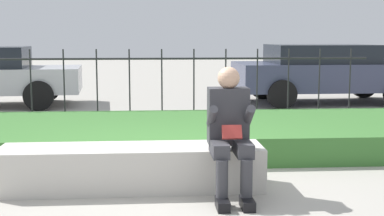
{
  "coord_description": "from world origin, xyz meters",
  "views": [
    {
      "loc": [
        -0.16,
        -5.21,
        1.52
      ],
      "look_at": [
        0.29,
        0.73,
        0.71
      ],
      "focal_mm": 50.0,
      "sensor_mm": 36.0,
      "label": 1
    }
  ],
  "objects": [
    {
      "name": "grass_berm",
      "position": [
        0.0,
        1.92,
        0.17
      ],
      "size": [
        8.79,
        2.44,
        0.35
      ],
      "color": "#3D7533",
      "rests_on": "ground_plane"
    },
    {
      "name": "stone_bench",
      "position": [
        -0.37,
        0.0,
        0.19
      ],
      "size": [
        2.6,
        0.59,
        0.43
      ],
      "color": "beige",
      "rests_on": "ground_plane"
    },
    {
      "name": "iron_fence",
      "position": [
        0.0,
        3.46,
        0.68
      ],
      "size": [
        6.79,
        0.03,
        1.3
      ],
      "color": "#232326",
      "rests_on": "ground_plane"
    },
    {
      "name": "car_parked_right",
      "position": [
        3.73,
        6.55,
        0.71
      ],
      "size": [
        4.1,
        2.06,
        1.31
      ],
      "rotation": [
        0.0,
        0.0,
        0.02
      ],
      "color": "#383D56",
      "rests_on": "ground_plane"
    },
    {
      "name": "person_seated_reader",
      "position": [
        0.56,
        -0.33,
        0.66
      ],
      "size": [
        0.42,
        0.73,
        1.23
      ],
      "color": "black",
      "rests_on": "ground_plane"
    },
    {
      "name": "ground_plane",
      "position": [
        0.0,
        0.0,
        0.0
      ],
      "size": [
        60.0,
        60.0,
        0.0
      ],
      "primitive_type": "plane",
      "color": "#A8A399"
    }
  ]
}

